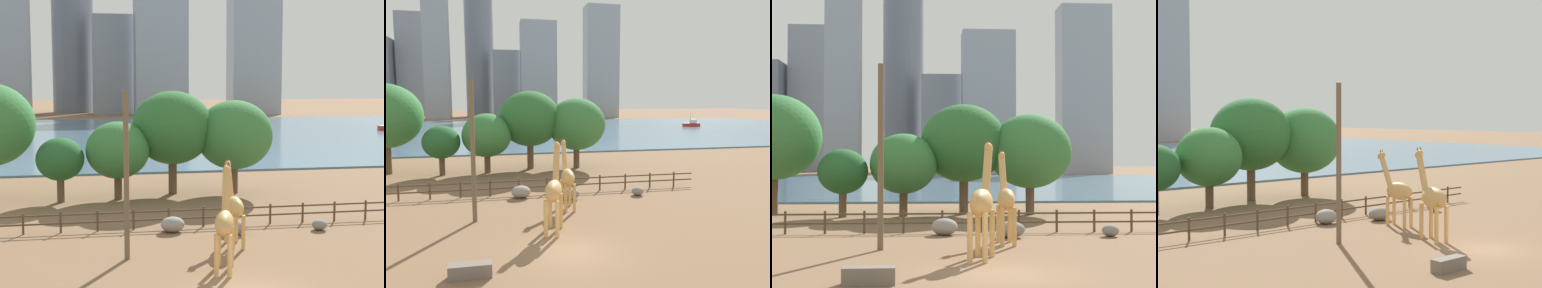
{
  "view_description": "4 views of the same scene",
  "coord_description": "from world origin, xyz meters",
  "views": [
    {
      "loc": [
        -7.0,
        -23.9,
        9.16
      ],
      "look_at": [
        1.68,
        23.55,
        4.06
      ],
      "focal_mm": 55.0,
      "sensor_mm": 36.0,
      "label": 1
    },
    {
      "loc": [
        -3.53,
        -17.32,
        7.48
      ],
      "look_at": [
        2.0,
        7.99,
        4.42
      ],
      "focal_mm": 35.0,
      "sensor_mm": 36.0,
      "label": 2
    },
    {
      "loc": [
        -2.79,
        -21.79,
        4.29
      ],
      "look_at": [
        -0.56,
        13.71,
        5.15
      ],
      "focal_mm": 55.0,
      "sensor_mm": 36.0,
      "label": 3
    },
    {
      "loc": [
        -25.09,
        -18.51,
        6.95
      ],
      "look_at": [
        3.59,
        14.97,
        4.84
      ],
      "focal_mm": 55.0,
      "sensor_mm": 36.0,
      "label": 4
    }
  ],
  "objects": [
    {
      "name": "utility_pole",
      "position": [
        -4.97,
        5.91,
        4.37
      ],
      "size": [
        0.28,
        0.28,
        8.73
      ],
      "primitive_type": "cylinder",
      "color": "brown",
      "rests_on": "ground"
    },
    {
      "name": "skyline_block_right",
      "position": [
        40.54,
        138.61,
        23.2
      ],
      "size": [
        13.89,
        8.72,
        46.4
      ],
      "primitive_type": "cube",
      "color": "#939EAD",
      "rests_on": "ground"
    },
    {
      "name": "boulder_near_fence",
      "position": [
        1.69,
        9.75,
        0.44
      ],
      "size": [
        1.59,
        1.18,
        0.89
      ],
      "primitive_type": "ellipsoid",
      "color": "gray",
      "rests_on": "ground"
    },
    {
      "name": "skyline_block_wide",
      "position": [
        13.72,
        137.36,
        19.36
      ],
      "size": [
        14.2,
        8.77,
        38.71
      ],
      "primitive_type": "cube",
      "color": "#939EAD",
      "rests_on": "ground"
    },
    {
      "name": "tree_left_small",
      "position": [
        5.06,
        22.78,
        4.82
      ],
      "size": [
        6.33,
        6.33,
        7.69
      ],
      "color": "brown",
      "rests_on": "ground"
    },
    {
      "name": "giraffe_tall",
      "position": [
        1.15,
        7.53,
        2.25
      ],
      "size": [
        0.87,
        3.08,
        4.81
      ],
      "rotation": [
        0.0,
        0.0,
        1.58
      ],
      "color": "tan",
      "rests_on": "ground"
    },
    {
      "name": "harbor_water",
      "position": [
        0.0,
        77.0,
        0.1
      ],
      "size": [
        180.0,
        86.0,
        0.2
      ],
      "primitive_type": "cube",
      "color": "slate",
      "rests_on": "ground"
    },
    {
      "name": "tree_left_large",
      "position": [
        0.02,
        23.31,
        5.44
      ],
      "size": [
        6.62,
        6.62,
        8.44
      ],
      "color": "brown",
      "rests_on": "ground"
    },
    {
      "name": "ground_plane",
      "position": [
        0.0,
        80.0,
        0.0
      ],
      "size": [
        400.0,
        400.0,
        0.0
      ],
      "primitive_type": "plane",
      "color": "brown"
    },
    {
      "name": "boulder_small",
      "position": [
        -1.82,
        11.02,
        0.47
      ],
      "size": [
        1.46,
        1.25,
        0.94
      ],
      "primitive_type": "ellipsoid",
      "color": "gray",
      "rests_on": "ground"
    },
    {
      "name": "enclosure_fence",
      "position": [
        -0.34,
        12.0,
        0.76
      ],
      "size": [
        26.12,
        0.14,
        1.3
      ],
      "color": "#4C3826",
      "rests_on": "ground"
    },
    {
      "name": "skyline_block_central",
      "position": [
        1.53,
        148.06,
        14.04
      ],
      "size": [
        12.06,
        9.73,
        28.08
      ],
      "primitive_type": "cube",
      "color": "gray",
      "rests_on": "ground"
    },
    {
      "name": "giraffe_companion",
      "position": [
        -0.44,
        3.22,
        2.42
      ],
      "size": [
        1.54,
        3.25,
        5.2
      ],
      "rotation": [
        0.0,
        0.0,
        1.28
      ],
      "color": "tan",
      "rests_on": "ground"
    },
    {
      "name": "boulder_by_pole",
      "position": [
        7.23,
        9.85,
        0.33
      ],
      "size": [
        0.93,
        0.88,
        0.66
      ],
      "primitive_type": "ellipsoid",
      "color": "gray",
      "rests_on": "ground"
    },
    {
      "name": "tree_right_tall",
      "position": [
        -8.91,
        21.41,
        3.29
      ],
      "size": [
        3.64,
        3.64,
        4.97
      ],
      "color": "brown",
      "rests_on": "ground"
    },
    {
      "name": "tree_center_broad",
      "position": [
        -4.53,
        21.76,
        3.87
      ],
      "size": [
        4.95,
        4.95,
        6.12
      ],
      "color": "brown",
      "rests_on": "ground"
    }
  ]
}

